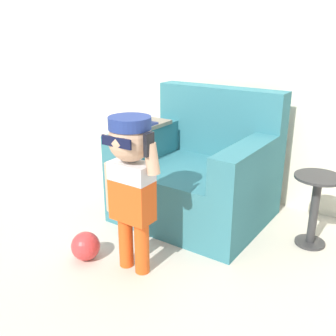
% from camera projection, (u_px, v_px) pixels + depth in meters
% --- Properties ---
extents(ground_plane, '(10.00, 10.00, 0.00)m').
position_uv_depth(ground_plane, '(171.00, 220.00, 3.12)').
color(ground_plane, beige).
extents(wall_back, '(10.00, 0.05, 2.60)m').
position_uv_depth(wall_back, '(225.00, 45.00, 3.30)').
color(wall_back, beige).
rests_on(wall_back, ground_plane).
extents(armchair, '(1.10, 0.93, 1.00)m').
position_uv_depth(armchair, '(199.00, 174.00, 3.10)').
color(armchair, teal).
rests_on(armchair, ground_plane).
extents(person_child, '(0.40, 0.30, 0.98)m').
position_uv_depth(person_child, '(131.00, 172.00, 2.28)').
color(person_child, '#E05119').
rests_on(person_child, ground_plane).
extents(side_table, '(0.32, 0.32, 0.52)m').
position_uv_depth(side_table, '(315.00, 204.00, 2.68)').
color(side_table, '#333333').
rests_on(side_table, ground_plane).
extents(toy_ball, '(0.19, 0.19, 0.19)m').
position_uv_depth(toy_ball, '(86.00, 246.00, 2.57)').
color(toy_ball, '#D13838').
rests_on(toy_ball, ground_plane).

